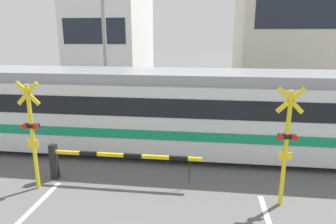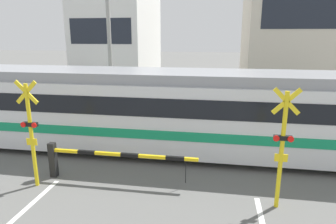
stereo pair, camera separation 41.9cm
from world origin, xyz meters
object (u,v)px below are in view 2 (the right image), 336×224
(crossing_barrier_near, at_px, (92,157))
(crossing_barrier_far, at_px, (220,116))
(crossing_signal_left, at_px, (31,130))
(pedestrian, at_px, (178,95))
(commuter_train, at_px, (187,110))
(crossing_signal_right, at_px, (282,144))

(crossing_barrier_near, distance_m, crossing_barrier_far, 6.74)
(crossing_signal_left, distance_m, pedestrian, 10.39)
(commuter_train, relative_size, crossing_barrier_far, 3.90)
(crossing_barrier_far, distance_m, pedestrian, 4.50)
(crossing_signal_left, bearing_deg, crossing_barrier_far, 48.93)
(crossing_barrier_far, distance_m, crossing_signal_right, 6.42)
(crossing_signal_left, bearing_deg, commuter_train, 39.77)
(crossing_barrier_near, bearing_deg, crossing_signal_left, -157.11)
(commuter_train, relative_size, crossing_signal_left, 5.74)
(commuter_train, distance_m, crossing_barrier_far, 3.15)
(crossing_signal_right, bearing_deg, commuter_train, 128.89)
(crossing_barrier_near, height_order, crossing_signal_right, crossing_signal_right)
(crossing_barrier_near, bearing_deg, pedestrian, 81.37)
(commuter_train, distance_m, pedestrian, 6.66)
(crossing_signal_left, height_order, pedestrian, crossing_signal_left)
(crossing_signal_right, bearing_deg, crossing_barrier_far, 103.76)
(crossing_barrier_far, relative_size, crossing_signal_left, 1.47)
(crossing_signal_right, bearing_deg, pedestrian, 111.71)
(crossing_signal_right, bearing_deg, crossing_signal_left, 180.00)
(commuter_train, height_order, crossing_barrier_far, commuter_train)
(crossing_signal_left, relative_size, crossing_signal_right, 1.00)
(crossing_barrier_far, height_order, pedestrian, pedestrian)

